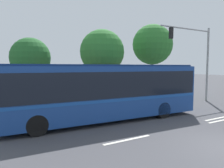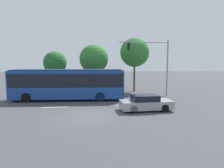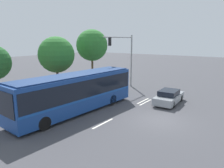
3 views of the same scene
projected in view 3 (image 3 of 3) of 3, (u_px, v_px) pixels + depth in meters
The scene contains 10 objects.
ground_plane at pixel (159, 120), 16.22m from camera, with size 140.00×140.00×0.00m, color #444449.
city_bus at pixel (76, 91), 17.79m from camera, with size 11.99×3.19×3.30m.
sedan_foreground at pixel (169, 97), 20.49m from camera, with size 4.39×2.02×1.34m.
traffic_light_pole at pixel (125, 53), 26.23m from camera, with size 5.97×0.24×6.70m.
flowering_hedge at pixel (54, 93), 21.39m from camera, with size 8.09×1.40×1.66m.
street_tree_centre at pixel (56, 55), 22.93m from camera, with size 3.93×3.93×6.47m.
street_tree_right at pixel (92, 45), 27.07m from camera, with size 4.03×4.03×7.43m.
lane_stripe_near at pixel (103, 124), 15.57m from camera, with size 2.40×0.16×0.01m, color silver.
lane_stripe_mid at pixel (146, 102), 20.87m from camera, with size 2.40×0.16×0.01m, color silver.
lane_stripe_far at pixel (143, 101), 21.34m from camera, with size 2.40×0.16×0.01m, color silver.
Camera 3 is at (-14.52, -6.03, 6.06)m, focal length 33.75 mm.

